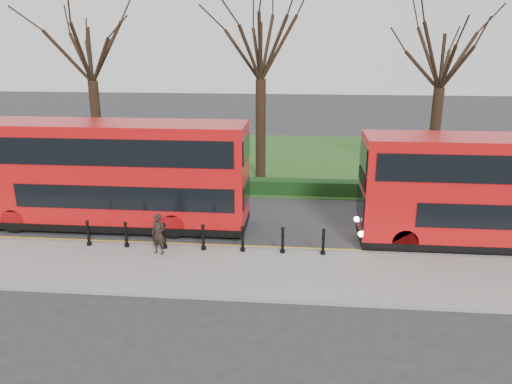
# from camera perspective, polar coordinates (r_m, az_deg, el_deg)

# --- Properties ---
(ground) EXTENTS (120.00, 120.00, 0.00)m
(ground) POSITION_cam_1_polar(r_m,az_deg,el_deg) (21.18, -7.24, -5.38)
(ground) COLOR #28282B
(ground) RESTS_ON ground
(pavement) EXTENTS (60.00, 4.00, 0.15)m
(pavement) POSITION_cam_1_polar(r_m,az_deg,el_deg) (18.49, -9.25, -8.66)
(pavement) COLOR gray
(pavement) RESTS_ON ground
(kerb) EXTENTS (60.00, 0.25, 0.16)m
(kerb) POSITION_cam_1_polar(r_m,az_deg,el_deg) (20.25, -7.85, -6.25)
(kerb) COLOR slate
(kerb) RESTS_ON ground
(grass_verge) EXTENTS (60.00, 18.00, 0.06)m
(grass_verge) POSITION_cam_1_polar(r_m,az_deg,el_deg) (35.30, -2.03, 3.88)
(grass_verge) COLOR #234B19
(grass_verge) RESTS_ON ground
(hedge) EXTENTS (60.00, 0.90, 0.80)m
(hedge) POSITION_cam_1_polar(r_m,az_deg,el_deg) (27.36, -4.23, 0.77)
(hedge) COLOR black
(hedge) RESTS_ON ground
(yellow_line_outer) EXTENTS (60.00, 0.10, 0.01)m
(yellow_line_outer) POSITION_cam_1_polar(r_m,az_deg,el_deg) (20.55, -7.66, -6.10)
(yellow_line_outer) COLOR yellow
(yellow_line_outer) RESTS_ON ground
(yellow_line_inner) EXTENTS (60.00, 0.10, 0.01)m
(yellow_line_inner) POSITION_cam_1_polar(r_m,az_deg,el_deg) (20.73, -7.54, -5.89)
(yellow_line_inner) COLOR yellow
(yellow_line_inner) RESTS_ON ground
(tree_left) EXTENTS (6.66, 6.66, 10.40)m
(tree_left) POSITION_cam_1_polar(r_m,az_deg,el_deg) (31.66, -18.48, 15.31)
(tree_left) COLOR black
(tree_left) RESTS_ON ground
(tree_mid) EXTENTS (6.84, 6.84, 10.68)m
(tree_mid) POSITION_cam_1_polar(r_m,az_deg,el_deg) (29.21, 0.56, 16.47)
(tree_mid) COLOR black
(tree_mid) RESTS_ON ground
(tree_right) EXTENTS (6.37, 6.37, 9.96)m
(tree_right) POSITION_cam_1_polar(r_m,az_deg,el_deg) (30.07, 20.57, 14.44)
(tree_right) COLOR black
(tree_right) RESTS_ON ground
(bollard_row) EXTENTS (9.43, 0.15, 1.00)m
(bollard_row) POSITION_cam_1_polar(r_m,az_deg,el_deg) (19.57, -6.05, -5.21)
(bollard_row) COLOR black
(bollard_row) RESTS_ON pavement
(bus_lead) EXTENTS (11.73, 2.69, 4.67)m
(bus_lead) POSITION_cam_1_polar(r_m,az_deg,el_deg) (22.65, -16.01, 1.84)
(bus_lead) COLOR red
(bus_lead) RESTS_ON ground
(bus_rear) EXTENTS (11.20, 2.57, 4.46)m
(bus_rear) POSITION_cam_1_polar(r_m,az_deg,el_deg) (21.90, 26.64, -0.13)
(bus_rear) COLOR red
(bus_rear) RESTS_ON ground
(pedestrian) EXTENTS (0.66, 0.52, 1.58)m
(pedestrian) POSITION_cam_1_polar(r_m,az_deg,el_deg) (19.38, -11.09, -4.73)
(pedestrian) COLOR black
(pedestrian) RESTS_ON pavement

